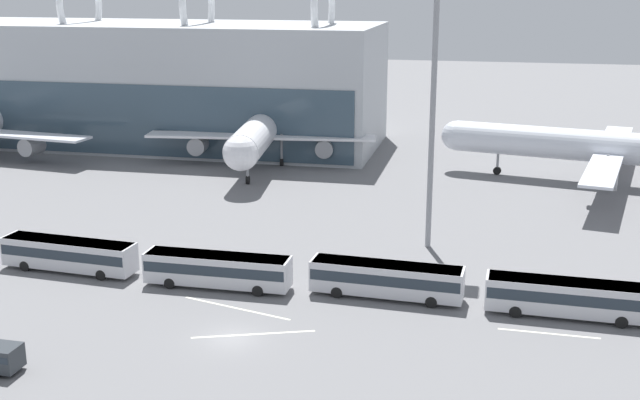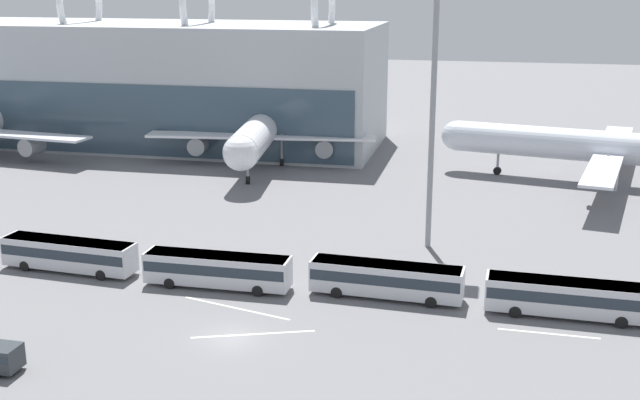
{
  "view_description": "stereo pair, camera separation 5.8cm",
  "coord_description": "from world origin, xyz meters",
  "px_view_note": "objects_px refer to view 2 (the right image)",
  "views": [
    {
      "loc": [
        18.78,
        -53.87,
        26.82
      ],
      "look_at": [
        1.18,
        26.41,
        4.0
      ],
      "focal_mm": 45.0,
      "sensor_mm": 36.0,
      "label": 1
    },
    {
      "loc": [
        18.84,
        -53.86,
        26.82
      ],
      "look_at": [
        1.18,
        26.41,
        4.0
      ],
      "focal_mm": 45.0,
      "sensor_mm": 36.0,
      "label": 2
    }
  ],
  "objects_px": {
    "airliner_parked_remote": "(608,147)",
    "shuttle_bus_4": "(568,296)",
    "shuttle_bus_3": "(386,278)",
    "floodlight_mast": "(434,74)",
    "shuttle_bus_2": "(217,268)",
    "shuttle_bus_1": "(69,253)",
    "airliner_at_gate_far": "(260,131)"
  },
  "relations": [
    {
      "from": "airliner_at_gate_far",
      "to": "shuttle_bus_3",
      "type": "relative_size",
      "value": 2.55
    },
    {
      "from": "airliner_at_gate_far",
      "to": "floodlight_mast",
      "type": "height_order",
      "value": "floodlight_mast"
    },
    {
      "from": "shuttle_bus_1",
      "to": "shuttle_bus_4",
      "type": "relative_size",
      "value": 1.01
    },
    {
      "from": "airliner_parked_remote",
      "to": "floodlight_mast",
      "type": "relative_size",
      "value": 1.63
    },
    {
      "from": "shuttle_bus_3",
      "to": "airliner_parked_remote",
      "type": "bearing_deg",
      "value": 65.91
    },
    {
      "from": "airliner_at_gate_far",
      "to": "shuttle_bus_1",
      "type": "bearing_deg",
      "value": -13.46
    },
    {
      "from": "shuttle_bus_3",
      "to": "floodlight_mast",
      "type": "bearing_deg",
      "value": 83.99
    },
    {
      "from": "airliner_at_gate_far",
      "to": "shuttle_bus_3",
      "type": "height_order",
      "value": "airliner_at_gate_far"
    },
    {
      "from": "shuttle_bus_2",
      "to": "shuttle_bus_3",
      "type": "xyz_separation_m",
      "value": [
        15.07,
        0.9,
        0.0
      ]
    },
    {
      "from": "shuttle_bus_4",
      "to": "floodlight_mast",
      "type": "relative_size",
      "value": 0.51
    },
    {
      "from": "airliner_parked_remote",
      "to": "shuttle_bus_1",
      "type": "height_order",
      "value": "airliner_parked_remote"
    },
    {
      "from": "airliner_parked_remote",
      "to": "shuttle_bus_3",
      "type": "distance_m",
      "value": 51.18
    },
    {
      "from": "shuttle_bus_2",
      "to": "shuttle_bus_1",
      "type": "bearing_deg",
      "value": 176.76
    },
    {
      "from": "airliner_at_gate_far",
      "to": "shuttle_bus_2",
      "type": "relative_size",
      "value": 2.57
    },
    {
      "from": "shuttle_bus_3",
      "to": "shuttle_bus_1",
      "type": "bearing_deg",
      "value": -176.96
    },
    {
      "from": "floodlight_mast",
      "to": "shuttle_bus_2",
      "type": "bearing_deg",
      "value": -138.2
    },
    {
      "from": "shuttle_bus_1",
      "to": "shuttle_bus_4",
      "type": "bearing_deg",
      "value": 3.33
    },
    {
      "from": "shuttle_bus_3",
      "to": "shuttle_bus_4",
      "type": "distance_m",
      "value": 15.09
    },
    {
      "from": "airliner_parked_remote",
      "to": "shuttle_bus_3",
      "type": "height_order",
      "value": "airliner_parked_remote"
    },
    {
      "from": "airliner_at_gate_far",
      "to": "shuttle_bus_4",
      "type": "bearing_deg",
      "value": 33.47
    },
    {
      "from": "floodlight_mast",
      "to": "shuttle_bus_4",
      "type": "bearing_deg",
      "value": -50.76
    },
    {
      "from": "shuttle_bus_4",
      "to": "floodlight_mast",
      "type": "xyz_separation_m",
      "value": [
        -12.72,
        15.58,
        15.91
      ]
    },
    {
      "from": "shuttle_bus_2",
      "to": "floodlight_mast",
      "type": "xyz_separation_m",
      "value": [
        17.41,
        15.57,
        15.91
      ]
    },
    {
      "from": "shuttle_bus_1",
      "to": "shuttle_bus_4",
      "type": "height_order",
      "value": "same"
    },
    {
      "from": "shuttle_bus_2",
      "to": "shuttle_bus_3",
      "type": "relative_size",
      "value": 0.99
    },
    {
      "from": "airliner_parked_remote",
      "to": "shuttle_bus_1",
      "type": "xyz_separation_m",
      "value": [
        -53.44,
        -45.42,
        -3.38
      ]
    },
    {
      "from": "airliner_parked_remote",
      "to": "floodlight_mast",
      "type": "bearing_deg",
      "value": 66.94
    },
    {
      "from": "shuttle_bus_1",
      "to": "shuttle_bus_4",
      "type": "xyz_separation_m",
      "value": [
        45.2,
        -0.93,
        0.0
      ]
    },
    {
      "from": "airliner_parked_remote",
      "to": "shuttle_bus_4",
      "type": "relative_size",
      "value": 3.22
    },
    {
      "from": "airliner_at_gate_far",
      "to": "airliner_parked_remote",
      "type": "bearing_deg",
      "value": 82.38
    },
    {
      "from": "airliner_at_gate_far",
      "to": "shuttle_bus_4",
      "type": "xyz_separation_m",
      "value": [
        39.99,
        -46.88,
        -3.41
      ]
    },
    {
      "from": "airliner_parked_remote",
      "to": "shuttle_bus_1",
      "type": "relative_size",
      "value": 3.2
    }
  ]
}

